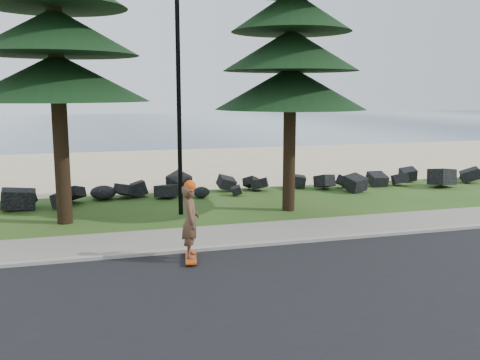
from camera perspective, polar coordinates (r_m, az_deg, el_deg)
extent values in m
plane|color=#264E18|center=(14.09, -4.11, -6.49)|extent=(160.00, 160.00, 0.00)
cube|color=black|center=(9.96, 1.39, -13.32)|extent=(160.00, 7.00, 0.02)
cube|color=gray|center=(13.23, -3.30, -7.32)|extent=(160.00, 0.20, 0.10)
cube|color=gray|center=(14.26, -4.27, -6.12)|extent=(160.00, 2.00, 0.08)
cube|color=tan|center=(28.16, -10.21, 1.44)|extent=(160.00, 15.00, 0.01)
cube|color=#31465F|center=(64.44, -13.56, 5.77)|extent=(160.00, 58.00, 0.01)
cylinder|color=black|center=(17.37, 5.49, 16.48)|extent=(0.40, 0.40, 12.00)
cylinder|color=black|center=(16.69, -6.57, 9.86)|extent=(0.14, 0.14, 8.00)
cube|color=#BF400B|center=(12.44, -5.25, -8.20)|extent=(0.42, 1.04, 0.03)
imported|color=brown|center=(12.21, -5.31, -4.37)|extent=(0.51, 0.67, 1.68)
sphere|color=#DE460C|center=(12.04, -5.37, -0.64)|extent=(0.27, 0.27, 0.27)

